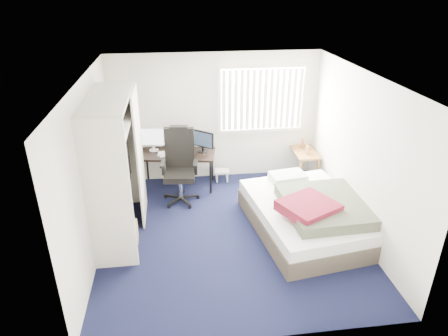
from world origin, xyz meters
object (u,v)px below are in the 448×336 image
office_chair (180,173)px  bed (310,214)px  desk (177,151)px  nightstand (304,153)px

office_chair → bed: (2.01, -1.30, -0.22)m
bed → office_chair: bearing=147.2°
desk → office_chair: bearing=-86.4°
desk → office_chair: (0.03, -0.53, -0.22)m
desk → nightstand: desk is taller
desk → office_chair: office_chair is taller
office_chair → bed: size_ratio=0.56×
office_chair → bed: bearing=-32.8°
office_chair → nightstand: size_ratio=1.56×
office_chair → bed: office_chair is taller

